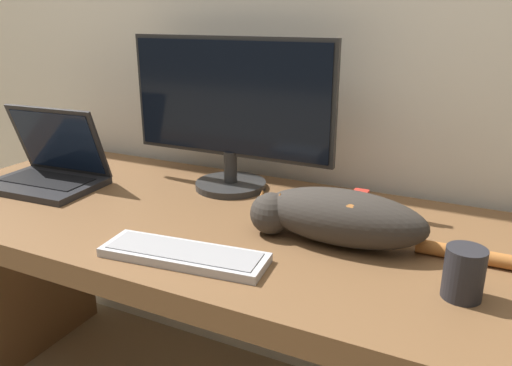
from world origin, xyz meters
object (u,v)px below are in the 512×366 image
Objects in this scene: external_keyboard at (184,255)px; cat at (337,216)px; coffee_mug at (464,273)px; laptop at (49,170)px; monitor at (230,111)px.

cat reaches higher than external_keyboard.
coffee_mug is at bearing 3.87° from external_keyboard.
external_keyboard is 0.57m from coffee_mug.
laptop is 3.43× the size of coffee_mug.
external_keyboard is at bearing -169.62° from coffee_mug.
monitor is 1.69× the size of external_keyboard.
cat is (0.94, -0.00, 0.02)m from laptop.
external_keyboard is at bearing -140.55° from cat.
monitor is 1.09× the size of cat.
cat is at bearing 33.64° from external_keyboard.
monitor reaches higher than cat.
monitor is 1.86× the size of laptop.
laptop reaches higher than cat.
laptop is 1.23m from coffee_mug.
laptop is at bearing -156.49° from monitor.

